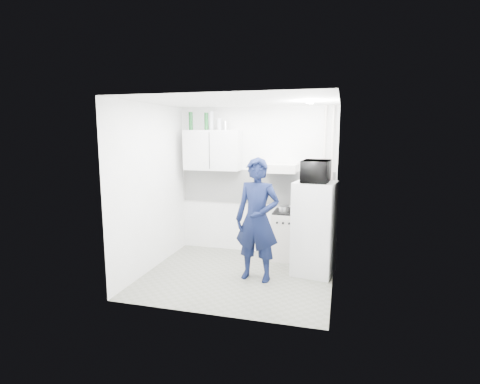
# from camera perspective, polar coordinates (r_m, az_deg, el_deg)

# --- Properties ---
(floor) EXTENTS (2.80, 2.80, 0.00)m
(floor) POSITION_cam_1_polar(r_m,az_deg,el_deg) (5.83, -0.42, -12.71)
(floor) COLOR #606253
(floor) RESTS_ON ground
(ceiling) EXTENTS (2.80, 2.80, 0.00)m
(ceiling) POSITION_cam_1_polar(r_m,az_deg,el_deg) (5.42, -0.45, 13.70)
(ceiling) COLOR white
(ceiling) RESTS_ON wall_back
(wall_back) EXTENTS (2.80, 0.00, 2.80)m
(wall_back) POSITION_cam_1_polar(r_m,az_deg,el_deg) (6.68, 2.46, 1.66)
(wall_back) COLOR white
(wall_back) RESTS_ON floor
(wall_left) EXTENTS (0.00, 2.60, 2.60)m
(wall_left) POSITION_cam_1_polar(r_m,az_deg,el_deg) (6.00, -13.41, 0.58)
(wall_left) COLOR white
(wall_left) RESTS_ON floor
(wall_right) EXTENTS (0.00, 2.60, 2.60)m
(wall_right) POSITION_cam_1_polar(r_m,az_deg,el_deg) (5.28, 14.36, -0.62)
(wall_right) COLOR white
(wall_right) RESTS_ON floor
(person) EXTENTS (0.71, 0.51, 1.81)m
(person) POSITION_cam_1_polar(r_m,az_deg,el_deg) (5.47, 2.64, -4.23)
(person) COLOR black
(person) RESTS_ON floor
(stove) EXTENTS (0.51, 0.51, 0.81)m
(stove) POSITION_cam_1_polar(r_m,az_deg,el_deg) (6.51, 7.32, -6.65)
(stove) COLOR silver
(stove) RESTS_ON floor
(fridge) EXTENTS (0.68, 0.68, 1.43)m
(fridge) POSITION_cam_1_polar(r_m,az_deg,el_deg) (5.85, 11.26, -5.43)
(fridge) COLOR silver
(fridge) RESTS_ON floor
(stove_top) EXTENTS (0.49, 0.49, 0.03)m
(stove_top) POSITION_cam_1_polar(r_m,az_deg,el_deg) (6.41, 7.40, -3.02)
(stove_top) COLOR black
(stove_top) RESTS_ON stove
(saucepan) EXTENTS (0.16, 0.16, 0.09)m
(saucepan) POSITION_cam_1_polar(r_m,az_deg,el_deg) (6.35, 6.67, -2.57)
(saucepan) COLOR silver
(saucepan) RESTS_ON stove_top
(microwave) EXTENTS (0.60, 0.43, 0.32)m
(microwave) POSITION_cam_1_polar(r_m,az_deg,el_deg) (5.70, 11.54, 3.14)
(microwave) COLOR black
(microwave) RESTS_ON fridge
(bottle_a) EXTENTS (0.07, 0.07, 0.31)m
(bottle_a) POSITION_cam_1_polar(r_m,az_deg,el_deg) (6.81, -7.50, 10.66)
(bottle_a) COLOR #144C1E
(bottle_a) RESTS_ON upper_cabinet
(bottle_c) EXTENTS (0.07, 0.07, 0.30)m
(bottle_c) POSITION_cam_1_polar(r_m,az_deg,el_deg) (6.70, -5.14, 10.68)
(bottle_c) COLOR #144C1E
(bottle_c) RESTS_ON upper_cabinet
(bottle_d) EXTENTS (0.07, 0.07, 0.32)m
(bottle_d) POSITION_cam_1_polar(r_m,az_deg,el_deg) (6.67, -4.38, 10.78)
(bottle_d) COLOR #B2B7BC
(bottle_d) RESTS_ON upper_cabinet
(canister_a) EXTENTS (0.08, 0.08, 0.20)m
(canister_a) POSITION_cam_1_polar(r_m,az_deg,el_deg) (6.62, -3.16, 10.28)
(canister_a) COLOR #B2B7BC
(canister_a) RESTS_ON upper_cabinet
(canister_b) EXTENTS (0.08, 0.08, 0.15)m
(canister_b) POSITION_cam_1_polar(r_m,az_deg,el_deg) (6.59, -2.31, 10.08)
(canister_b) COLOR silver
(canister_b) RESTS_ON upper_cabinet
(upper_cabinet) EXTENTS (1.00, 0.35, 0.70)m
(upper_cabinet) POSITION_cam_1_polar(r_m,az_deg,el_deg) (6.67, -4.18, 6.38)
(upper_cabinet) COLOR silver
(upper_cabinet) RESTS_ON wall_back
(range_hood) EXTENTS (0.60, 0.50, 0.14)m
(range_hood) POSITION_cam_1_polar(r_m,az_deg,el_deg) (6.32, 5.97, 3.66)
(range_hood) COLOR silver
(range_hood) RESTS_ON wall_back
(backsplash) EXTENTS (2.74, 0.03, 0.60)m
(backsplash) POSITION_cam_1_polar(r_m,az_deg,el_deg) (6.68, 2.43, 0.80)
(backsplash) COLOR white
(backsplash) RESTS_ON wall_back
(pipe_a) EXTENTS (0.05, 0.05, 2.60)m
(pipe_a) POSITION_cam_1_polar(r_m,az_deg,el_deg) (6.44, 13.66, 1.13)
(pipe_a) COLOR silver
(pipe_a) RESTS_ON floor
(pipe_b) EXTENTS (0.04, 0.04, 2.60)m
(pipe_b) POSITION_cam_1_polar(r_m,az_deg,el_deg) (6.44, 12.60, 1.17)
(pipe_b) COLOR silver
(pipe_b) RESTS_ON floor
(ceiling_spot_fixture) EXTENTS (0.10, 0.10, 0.02)m
(ceiling_spot_fixture) POSITION_cam_1_polar(r_m,az_deg,el_deg) (5.44, 10.61, 13.22)
(ceiling_spot_fixture) COLOR white
(ceiling_spot_fixture) RESTS_ON ceiling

